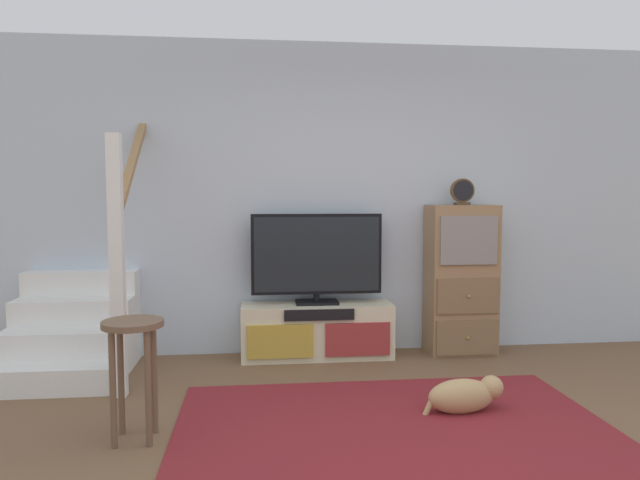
{
  "coord_description": "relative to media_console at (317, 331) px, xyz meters",
  "views": [
    {
      "loc": [
        -0.8,
        -2.6,
        1.39
      ],
      "look_at": [
        -0.34,
        1.63,
        1.05
      ],
      "focal_mm": 32.26,
      "sensor_mm": 36.0,
      "label": 1
    }
  ],
  "objects": [
    {
      "name": "staircase",
      "position": [
        -1.94,
        0.01,
        0.14
      ],
      "size": [
        1.0,
        1.36,
        2.2
      ],
      "color": "white",
      "rests_on": "ground_plane"
    },
    {
      "name": "dog",
      "position": [
        0.81,
        -1.35,
        -0.11
      ],
      "size": [
        0.54,
        0.24,
        0.23
      ],
      "color": "tan",
      "rests_on": "ground_plane"
    },
    {
      "name": "area_rug",
      "position": [
        0.3,
        -1.59,
        -0.22
      ],
      "size": [
        2.6,
        1.8,
        0.01
      ],
      "primitive_type": "cube",
      "color": "maroon",
      "rests_on": "ground_plane"
    },
    {
      "name": "bar_stool_near",
      "position": [
        -1.2,
        -1.54,
        0.28
      ],
      "size": [
        0.34,
        0.34,
        0.69
      ],
      "color": "brown",
      "rests_on": "ground_plane"
    },
    {
      "name": "media_console",
      "position": [
        0.0,
        0.0,
        0.0
      ],
      "size": [
        1.28,
        0.38,
        0.46
      ],
      "color": "beige",
      "rests_on": "ground_plane"
    },
    {
      "name": "back_wall",
      "position": [
        0.3,
        0.27,
        1.12
      ],
      "size": [
        6.4,
        0.12,
        2.7
      ],
      "primitive_type": "cube",
      "color": "silver",
      "rests_on": "ground_plane"
    },
    {
      "name": "television",
      "position": [
        0.0,
        0.02,
        0.64
      ],
      "size": [
        1.11,
        0.22,
        0.77
      ],
      "color": "black",
      "rests_on": "media_console"
    },
    {
      "name": "desk_clock",
      "position": [
        1.26,
        -0.0,
        1.18
      ],
      "size": [
        0.2,
        0.08,
        0.23
      ],
      "color": "#4C3823",
      "rests_on": "side_cabinet"
    },
    {
      "name": "side_cabinet",
      "position": [
        1.27,
        0.01,
        0.42
      ],
      "size": [
        0.58,
        0.38,
        1.3
      ],
      "color": "#93704C",
      "rests_on": "ground_plane"
    }
  ]
}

